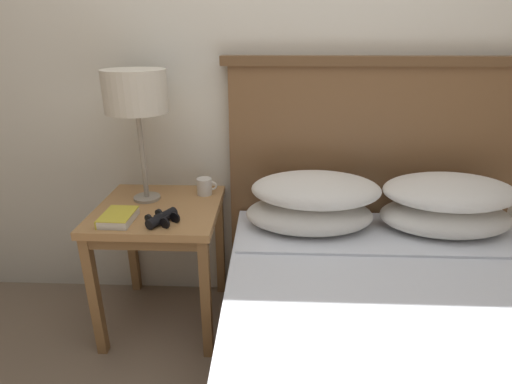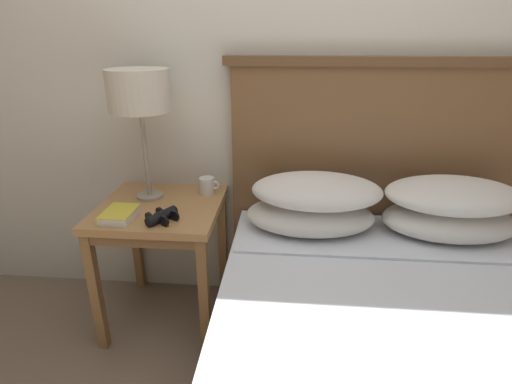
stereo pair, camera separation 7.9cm
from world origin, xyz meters
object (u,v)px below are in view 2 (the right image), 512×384
nightstand (162,220)px  table_lamp (139,93)px  book_on_nightstand (119,215)px  coffee_mug (207,186)px  bed (400,350)px  binoculars_pair (162,216)px

nightstand → table_lamp: 0.61m
nightstand → book_on_nightstand: (-0.13, -0.17, 0.11)m
nightstand → coffee_mug: bearing=38.1°
book_on_nightstand → coffee_mug: (0.33, 0.33, 0.02)m
book_on_nightstand → bed: bearing=-16.9°
bed → coffee_mug: (-0.85, 0.69, 0.36)m
table_lamp → binoculars_pair: size_ratio=3.86×
nightstand → bed: size_ratio=0.36×
table_lamp → coffee_mug: 0.55m
bed → table_lamp: (-1.13, 0.61, 0.83)m
coffee_mug → table_lamp: bearing=-165.1°
coffee_mug → binoculars_pair: bearing=-111.9°
nightstand → coffee_mug: 0.29m
bed → table_lamp: 1.53m
binoculars_pair → bed: bearing=-19.8°
book_on_nightstand → coffee_mug: size_ratio=1.75×
nightstand → book_on_nightstand: 0.24m
nightstand → bed: bed is taller
book_on_nightstand → coffee_mug: coffee_mug is taller
bed → coffee_mug: 1.15m
nightstand → book_on_nightstand: book_on_nightstand is taller
coffee_mug → bed: bearing=-39.1°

